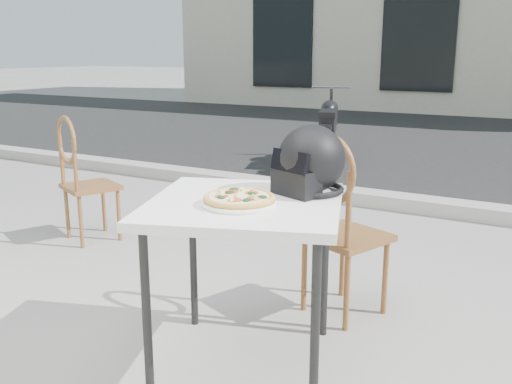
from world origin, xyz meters
The scene contains 10 objects.
ground centered at (0.00, 0.00, 0.00)m, with size 80.00×80.00×0.00m, color gray.
street_asphalt centered at (0.00, 7.00, 0.00)m, with size 30.00×8.00×0.00m, color black.
curb centered at (0.00, 3.00, 0.06)m, with size 30.00×0.25×0.12m, color #9C9A92.
cafe_table_main centered at (0.31, 0.10, 0.68)m, with size 1.01×1.01×0.75m.
plate centered at (0.33, 0.03, 0.76)m, with size 0.33×0.33×0.02m.
pizza centered at (0.33, 0.03, 0.78)m, with size 0.34×0.34×0.04m.
helmet centered at (0.49, 0.36, 0.88)m, with size 0.37×0.38×0.30m.
cafe_chair_main centered at (0.48, 0.74, 0.54)m, with size 0.48×0.48×0.98m.
cafe_chair_side centered at (-1.57, 0.99, 0.51)m, with size 0.47×0.47×0.93m.
motorcycle centered at (-1.13, 4.57, 0.41)m, with size 0.74×1.80×0.93m.
Camera 1 is at (1.48, -1.87, 1.35)m, focal length 40.00 mm.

